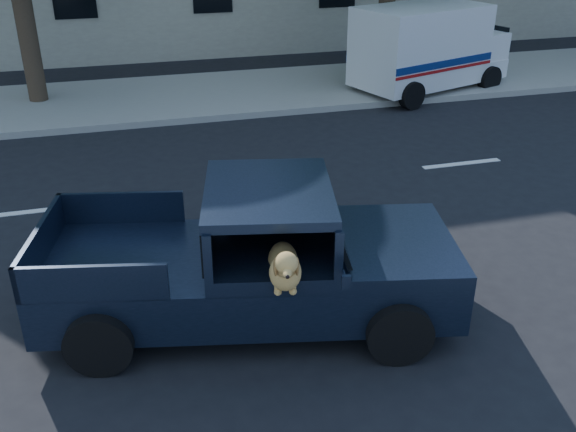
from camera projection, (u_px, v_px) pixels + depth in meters
name	position (u px, v px, depth m)	size (l,w,h in m)	color
ground	(317.00, 288.00, 8.33)	(120.00, 120.00, 0.00)	black
far_sidewalk	(205.00, 95.00, 16.23)	(60.00, 4.00, 0.15)	gray
lane_stripes	(364.00, 175.00, 11.74)	(21.60, 0.14, 0.01)	silver
pickup_truck	(244.00, 276.00, 7.52)	(5.01, 2.89, 1.69)	black
mail_truck	(427.00, 55.00, 16.31)	(4.37, 3.05, 2.19)	silver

